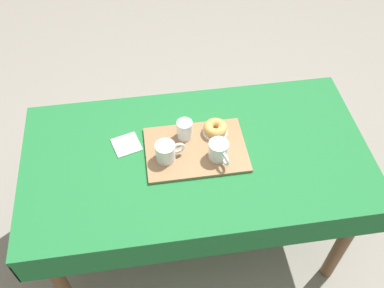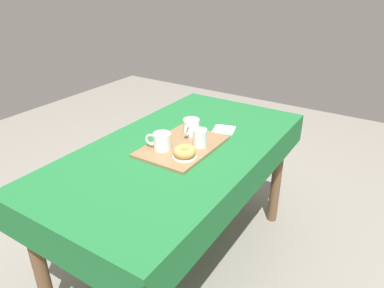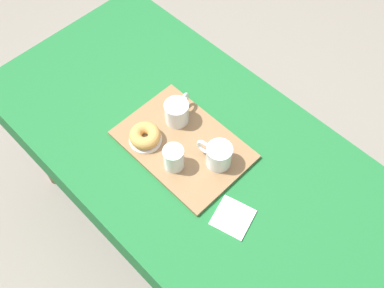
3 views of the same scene
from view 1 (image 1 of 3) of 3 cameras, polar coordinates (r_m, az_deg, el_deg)
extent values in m
plane|color=gray|center=(2.52, 0.46, -12.26)|extent=(6.00, 6.00, 0.00)
cube|color=#1E6B33|center=(1.89, 0.60, -1.66)|extent=(1.53, 0.80, 0.03)
cube|color=#1E6B33|center=(2.21, -0.99, 5.01)|extent=(1.53, 0.01, 0.14)
cube|color=#1E6B33|center=(1.75, 2.62, -13.61)|extent=(1.53, 0.01, 0.14)
cube|color=#1E6B33|center=(2.17, 20.87, -0.64)|extent=(0.01, 0.80, 0.14)
cube|color=#1E6B33|center=(2.03, -21.25, -5.49)|extent=(0.01, 0.80, 0.14)
cylinder|color=brown|center=(2.52, 14.66, 0.23)|extent=(0.06, 0.06, 0.73)
cylinder|color=brown|center=(2.42, -16.58, -3.31)|extent=(0.06, 0.06, 0.73)
cylinder|color=brown|center=(2.22, 19.60, -11.95)|extent=(0.06, 0.06, 0.73)
cylinder|color=brown|center=(2.10, -17.31, -16.86)|extent=(0.06, 0.06, 0.73)
cube|color=olive|center=(1.88, 0.46, -0.73)|extent=(0.44, 0.31, 0.01)
cylinder|color=white|center=(1.82, -3.55, -1.04)|extent=(0.09, 0.09, 0.08)
cylinder|color=maroon|center=(1.82, -3.54, -1.19)|extent=(0.07, 0.07, 0.06)
torus|color=white|center=(1.82, -1.82, -0.61)|extent=(0.06, 0.02, 0.06)
cylinder|color=white|center=(1.82, 3.53, -0.79)|extent=(0.09, 0.09, 0.08)
cylinder|color=maroon|center=(1.83, 3.52, -0.95)|extent=(0.07, 0.07, 0.06)
torus|color=white|center=(1.79, 4.42, -2.02)|extent=(0.03, 0.06, 0.06)
cylinder|color=white|center=(1.89, -0.99, 1.96)|extent=(0.07, 0.07, 0.09)
cylinder|color=silver|center=(1.90, -0.98, 1.68)|extent=(0.06, 0.06, 0.05)
cylinder|color=white|center=(1.94, 3.11, 1.65)|extent=(0.11, 0.11, 0.01)
torus|color=tan|center=(1.92, 3.14, 2.15)|extent=(0.11, 0.11, 0.04)
cube|color=white|center=(1.93, -8.72, -0.09)|extent=(0.14, 0.14, 0.01)
camera|label=2|loc=(2.65, 31.09, 29.69)|focal=33.34mm
camera|label=3|loc=(1.78, -29.17, 40.80)|focal=41.78mm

